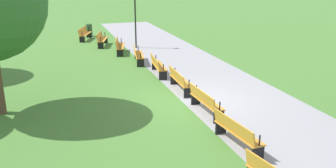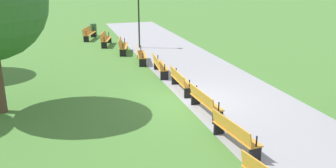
{
  "view_description": "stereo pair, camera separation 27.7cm",
  "coord_description": "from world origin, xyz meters",
  "px_view_note": "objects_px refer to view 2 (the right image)",
  "views": [
    {
      "loc": [
        12.35,
        -5.14,
        4.99
      ],
      "look_at": [
        0.0,
        -1.04,
        0.8
      ],
      "focal_mm": 38.67,
      "sensor_mm": 36.0,
      "label": 1
    },
    {
      "loc": [
        12.43,
        -4.87,
        4.99
      ],
      "look_at": [
        0.0,
        -1.04,
        0.8
      ],
      "focal_mm": 38.67,
      "sensor_mm": 36.0,
      "label": 2
    }
  ],
  "objects_px": {
    "bench_2": "(122,45)",
    "bench_6": "(204,101)",
    "bench_4": "(159,65)",
    "lamp_post": "(139,8)",
    "bench_3": "(140,54)",
    "bench_7": "(234,132)",
    "bench_1": "(105,39)",
    "bench_5": "(180,80)",
    "bench_0": "(89,33)",
    "trash_bin": "(94,30)"
  },
  "relations": [
    {
      "from": "bench_2",
      "to": "bench_6",
      "type": "distance_m",
      "value": 10.51
    },
    {
      "from": "bench_4",
      "to": "lamp_post",
      "type": "relative_size",
      "value": 0.56
    },
    {
      "from": "bench_3",
      "to": "bench_7",
      "type": "bearing_deg",
      "value": 11.52
    },
    {
      "from": "bench_1",
      "to": "lamp_post",
      "type": "distance_m",
      "value": 3.18
    },
    {
      "from": "bench_5",
      "to": "bench_7",
      "type": "bearing_deg",
      "value": 0.01
    },
    {
      "from": "bench_7",
      "to": "bench_5",
      "type": "bearing_deg",
      "value": 172.32
    },
    {
      "from": "bench_0",
      "to": "bench_2",
      "type": "height_order",
      "value": "same"
    },
    {
      "from": "bench_0",
      "to": "bench_5",
      "type": "height_order",
      "value": "same"
    },
    {
      "from": "bench_5",
      "to": "bench_6",
      "type": "bearing_deg",
      "value": 1.92
    },
    {
      "from": "bench_2",
      "to": "bench_3",
      "type": "bearing_deg",
      "value": 24.93
    },
    {
      "from": "bench_5",
      "to": "lamp_post",
      "type": "relative_size",
      "value": 0.55
    },
    {
      "from": "bench_0",
      "to": "bench_6",
      "type": "distance_m",
      "value": 15.71
    },
    {
      "from": "bench_1",
      "to": "bench_6",
      "type": "bearing_deg",
      "value": 24.94
    },
    {
      "from": "trash_bin",
      "to": "bench_5",
      "type": "bearing_deg",
      "value": 8.42
    },
    {
      "from": "bench_0",
      "to": "trash_bin",
      "type": "bearing_deg",
      "value": -178.65
    },
    {
      "from": "bench_0",
      "to": "bench_4",
      "type": "height_order",
      "value": "same"
    },
    {
      "from": "bench_5",
      "to": "bench_0",
      "type": "bearing_deg",
      "value": -166.59
    },
    {
      "from": "bench_3",
      "to": "bench_6",
      "type": "distance_m",
      "value": 7.89
    },
    {
      "from": "bench_4",
      "to": "trash_bin",
      "type": "bearing_deg",
      "value": -164.79
    },
    {
      "from": "bench_3",
      "to": "trash_bin",
      "type": "xyz_separation_m",
      "value": [
        -9.01,
        -1.58,
        -0.01
      ]
    },
    {
      "from": "bench_0",
      "to": "bench_1",
      "type": "height_order",
      "value": "same"
    },
    {
      "from": "bench_3",
      "to": "bench_4",
      "type": "xyz_separation_m",
      "value": [
        2.61,
        0.35,
        0.0
      ]
    },
    {
      "from": "bench_2",
      "to": "bench_4",
      "type": "height_order",
      "value": "same"
    },
    {
      "from": "bench_1",
      "to": "bench_6",
      "type": "height_order",
      "value": "same"
    },
    {
      "from": "bench_1",
      "to": "bench_3",
      "type": "bearing_deg",
      "value": 30.69
    },
    {
      "from": "bench_2",
      "to": "bench_1",
      "type": "bearing_deg",
      "value": -151.24
    },
    {
      "from": "bench_0",
      "to": "trash_bin",
      "type": "relative_size",
      "value": 2.16
    },
    {
      "from": "bench_5",
      "to": "trash_bin",
      "type": "distance_m",
      "value": 14.41
    },
    {
      "from": "bench_2",
      "to": "bench_3",
      "type": "height_order",
      "value": "same"
    },
    {
      "from": "bench_3",
      "to": "bench_0",
      "type": "bearing_deg",
      "value": -155.08
    },
    {
      "from": "bench_5",
      "to": "lamp_post",
      "type": "bearing_deg",
      "value": -179.94
    },
    {
      "from": "bench_2",
      "to": "bench_0",
      "type": "bearing_deg",
      "value": -149.33
    },
    {
      "from": "bench_1",
      "to": "lamp_post",
      "type": "height_order",
      "value": "lamp_post"
    },
    {
      "from": "bench_6",
      "to": "lamp_post",
      "type": "bearing_deg",
      "value": 176.64
    },
    {
      "from": "bench_1",
      "to": "bench_5",
      "type": "height_order",
      "value": "same"
    },
    {
      "from": "bench_6",
      "to": "trash_bin",
      "type": "height_order",
      "value": "trash_bin"
    },
    {
      "from": "bench_0",
      "to": "lamp_post",
      "type": "height_order",
      "value": "lamp_post"
    },
    {
      "from": "bench_2",
      "to": "lamp_post",
      "type": "bearing_deg",
      "value": 146.36
    },
    {
      "from": "lamp_post",
      "to": "bench_0",
      "type": "bearing_deg",
      "value": -142.43
    },
    {
      "from": "bench_3",
      "to": "bench_6",
      "type": "xyz_separation_m",
      "value": [
        7.88,
        0.53,
        0.0
      ]
    },
    {
      "from": "bench_3",
      "to": "bench_7",
      "type": "relative_size",
      "value": 1.01
    },
    {
      "from": "bench_1",
      "to": "bench_7",
      "type": "height_order",
      "value": "same"
    },
    {
      "from": "lamp_post",
      "to": "bench_2",
      "type": "bearing_deg",
      "value": -47.08
    },
    {
      "from": "bench_3",
      "to": "bench_4",
      "type": "relative_size",
      "value": 1.01
    },
    {
      "from": "bench_6",
      "to": "bench_7",
      "type": "relative_size",
      "value": 0.99
    },
    {
      "from": "bench_2",
      "to": "bench_7",
      "type": "bearing_deg",
      "value": 17.27
    },
    {
      "from": "bench_6",
      "to": "lamp_post",
      "type": "height_order",
      "value": "lamp_post"
    },
    {
      "from": "bench_6",
      "to": "trash_bin",
      "type": "xyz_separation_m",
      "value": [
        -16.89,
        -2.11,
        -0.01
      ]
    },
    {
      "from": "bench_2",
      "to": "bench_4",
      "type": "xyz_separation_m",
      "value": [
        5.19,
        0.88,
        0.0
      ]
    },
    {
      "from": "bench_4",
      "to": "lamp_post",
      "type": "height_order",
      "value": "lamp_post"
    }
  ]
}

